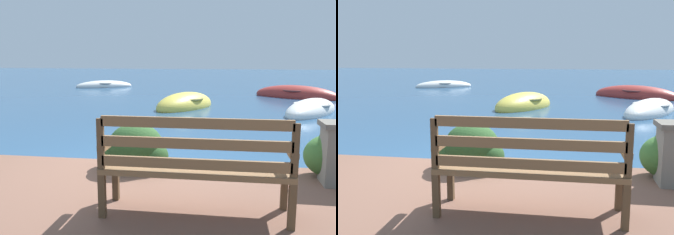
# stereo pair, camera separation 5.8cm
# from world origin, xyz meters

# --- Properties ---
(ground_plane) EXTENTS (80.00, 80.00, 0.00)m
(ground_plane) POSITION_xyz_m (0.00, 0.00, 0.00)
(ground_plane) COLOR navy
(park_bench) EXTENTS (1.70, 0.48, 0.93)m
(park_bench) POSITION_xyz_m (0.85, -1.66, 0.71)
(park_bench) COLOR brown
(park_bench) RESTS_ON patio_terrace
(hedge_clump_left) EXTENTS (0.88, 0.63, 0.60)m
(hedge_clump_left) POSITION_xyz_m (-0.01, -0.37, 0.48)
(hedge_clump_left) COLOR #284C23
(hedge_clump_left) RESTS_ON patio_terrace
(rowboat_nearest) EXTENTS (2.35, 3.03, 0.74)m
(rowboat_nearest) POSITION_xyz_m (3.56, 6.26, 0.06)
(rowboat_nearest) COLOR silver
(rowboat_nearest) RESTS_ON ground_plane
(rowboat_mid) EXTENTS (2.23, 2.84, 0.86)m
(rowboat_mid) POSITION_xyz_m (-0.14, 6.86, 0.07)
(rowboat_mid) COLOR #DBC64C
(rowboat_mid) RESTS_ON ground_plane
(rowboat_far) EXTENTS (3.47, 2.69, 0.84)m
(rowboat_far) POSITION_xyz_m (3.88, 10.44, 0.07)
(rowboat_far) COLOR #9E2D28
(rowboat_far) RESTS_ON ground_plane
(rowboat_outer) EXTENTS (3.00, 2.22, 0.61)m
(rowboat_outer) POSITION_xyz_m (-5.13, 13.91, 0.05)
(rowboat_outer) COLOR silver
(rowboat_outer) RESTS_ON ground_plane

